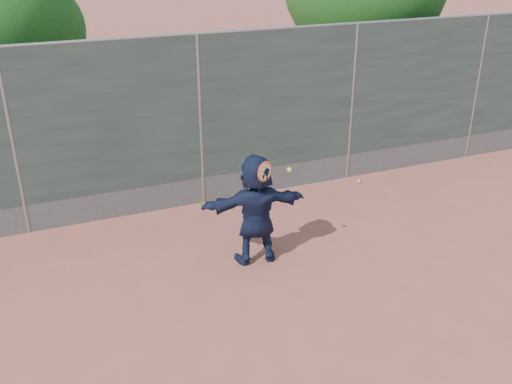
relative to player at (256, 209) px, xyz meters
name	(u,v)px	position (x,y,z in m)	size (l,w,h in m)	color
ground	(285,309)	(-0.12, -1.29, -0.84)	(80.00, 80.00, 0.00)	#9E4C42
player	(256,209)	(0.00, 0.00, 0.00)	(1.55, 0.49, 1.67)	#141B38
ball_ground	(359,181)	(2.96, 1.87, -0.80)	(0.07, 0.07, 0.07)	#B9E833
fence	(200,119)	(-0.12, 2.21, 0.75)	(20.00, 0.06, 3.03)	#38423D
swing_action	(267,173)	(0.09, -0.19, 0.64)	(0.57, 0.16, 0.51)	#E84615
tree_left	(4,22)	(-2.97, 5.26, 2.10)	(3.15, 3.00, 4.53)	#382314
weed_clump	(221,195)	(0.17, 2.09, -0.70)	(0.68, 0.07, 0.30)	#387226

